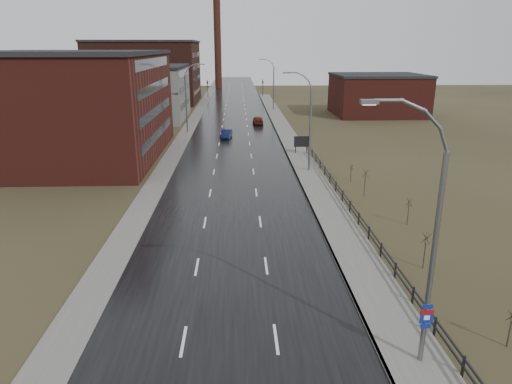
{
  "coord_description": "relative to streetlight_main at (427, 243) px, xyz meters",
  "views": [
    {
      "loc": [
        0.51,
        -15.37,
        13.96
      ],
      "look_at": [
        1.91,
        18.93,
        3.0
      ],
      "focal_mm": 32.0,
      "sensor_mm": 36.0,
      "label": 1
    }
  ],
  "objects": [
    {
      "name": "warehouse_near",
      "position": [
        -29.46,
        43.0,
        0.7
      ],
      "size": [
        22.44,
        28.56,
        13.5
      ],
      "color": "#471914",
      "rests_on": "ground"
    },
    {
      "name": "streetlight_right_mid",
      "position": [
        0.03,
        34.0,
        -0.22
      ],
      "size": [
        3.36,
        0.28,
        11.35
      ],
      "color": "slate",
      "rests_on": "ground"
    },
    {
      "name": "shrub_d",
      "position": [
        5.88,
        16.99,
        -4.85
      ],
      "size": [
        0.54,
        0.57,
        2.29
      ],
      "color": "#382D23",
      "rests_on": "ground"
    },
    {
      "name": "guardrail",
      "position": [
        1.83,
        16.32,
        -5.35
      ],
      "size": [
        0.1,
        53.05,
        1.1
      ],
      "color": "black",
      "rests_on": "ground"
    },
    {
      "name": "streetlight_left",
      "position": [
        -16.17,
        60.0,
        -0.22
      ],
      "size": [
        3.36,
        0.28,
        11.35
      ],
      "color": "slate",
      "rests_on": "ground"
    },
    {
      "name": "traffic_light_left",
      "position": [
        -16.47,
        118.0,
        -1.46
      ],
      "size": [
        0.58,
        2.73,
        5.3
      ],
      "color": "black",
      "rests_on": "ground"
    },
    {
      "name": "shrub_e",
      "position": [
        4.32,
        24.51,
        -4.6
      ],
      "size": [
        0.64,
        0.68,
        2.74
      ],
      "color": "#382D23",
      "rests_on": "ground"
    },
    {
      "name": "car_far",
      "position": [
        -4.12,
        67.92,
        -5.28
      ],
      "size": [
        1.93,
        4.62,
        1.56
      ],
      "primitive_type": "imported",
      "rotation": [
        0.0,
        0.0,
        3.16
      ],
      "color": "#4D150C",
      "rests_on": "ground"
    },
    {
      "name": "sidewalk_left",
      "position": [
        -16.67,
        58.0,
        -6.0
      ],
      "size": [
        2.4,
        260.0,
        0.12
      ],
      "primitive_type": "cube",
      "color": "#595651",
      "rests_on": "ground"
    },
    {
      "name": "streetlight_right_far",
      "position": [
        0.03,
        88.0,
        -0.22
      ],
      "size": [
        3.36,
        0.28,
        11.35
      ],
      "color": "slate",
      "rests_on": "ground"
    },
    {
      "name": "car_near",
      "position": [
        -9.76,
        54.49,
        -5.38
      ],
      "size": [
        1.95,
        4.27,
        1.36
      ],
      "primitive_type": "imported",
      "rotation": [
        0.0,
        0.0,
        -0.13
      ],
      "color": "#0B143A",
      "rests_on": "ground"
    },
    {
      "name": "billboard",
      "position": [
        0.63,
        42.88,
        -4.37
      ],
      "size": [
        2.03,
        0.17,
        2.51
      ],
      "color": "black",
      "rests_on": "ground"
    },
    {
      "name": "road",
      "position": [
        -8.47,
        58.0,
        -6.03
      ],
      "size": [
        14.0,
        300.0,
        0.06
      ],
      "primitive_type": "cube",
      "color": "black",
      "rests_on": "ground"
    },
    {
      "name": "shrub_b",
      "position": [
        5.05,
        1.02,
        -5.01
      ],
      "size": [
        0.47,
        0.5,
        1.98
      ],
      "color": "#382D23",
      "rests_on": "ground"
    },
    {
      "name": "smokestack",
      "position": [
        -14.47,
        148.0,
        9.44
      ],
      "size": [
        2.7,
        2.7,
        30.7
      ],
      "color": "#331611",
      "rests_on": "ground"
    },
    {
      "name": "streetlight_main",
      "position": [
        0.0,
        0.0,
        0.0
      ],
      "size": [
        3.91,
        0.29,
        12.11
      ],
      "color": "slate",
      "rests_on": "ground"
    },
    {
      "name": "building_right",
      "position": [
        21.83,
        80.0,
        -1.8
      ],
      "size": [
        18.36,
        16.32,
        8.5
      ],
      "color": "#471914",
      "rests_on": "ground"
    },
    {
      "name": "warehouse_mid",
      "position": [
        -26.46,
        76.0,
        -0.8
      ],
      "size": [
        16.32,
        20.4,
        10.5
      ],
      "color": "slate",
      "rests_on": "ground"
    },
    {
      "name": "shrub_c",
      "position": [
        4.18,
        9.34,
        -4.73
      ],
      "size": [
        0.59,
        0.62,
        2.5
      ],
      "color": "#382D23",
      "rests_on": "ground"
    },
    {
      "name": "warehouse_far",
      "position": [
        -31.47,
        106.0,
        1.7
      ],
      "size": [
        26.52,
        24.48,
        15.5
      ],
      "color": "#331611",
      "rests_on": "ground"
    },
    {
      "name": "traffic_light_right",
      "position": [
        -0.47,
        118.0,
        -1.46
      ],
      "size": [
        0.58,
        2.73,
        5.3
      ],
      "color": "black",
      "rests_on": "ground"
    },
    {
      "name": "shrub_f",
      "position": [
        4.24,
        29.72,
        -5.07
      ],
      "size": [
        0.45,
        0.47,
        1.87
      ],
      "color": "#382D23",
      "rests_on": "ground"
    },
    {
      "name": "sidewalk_right",
      "position": [
        0.13,
        33.0,
        -5.97
      ],
      "size": [
        3.2,
        180.0,
        0.18
      ],
      "primitive_type": "cube",
      "color": "#595651",
      "rests_on": "ground"
    },
    {
      "name": "curb_right",
      "position": [
        -1.39,
        33.0,
        -5.97
      ],
      "size": [
        0.16,
        180.0,
        0.18
      ],
      "primitive_type": "cube",
      "color": "slate",
      "rests_on": "ground"
    }
  ]
}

